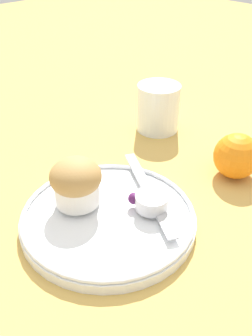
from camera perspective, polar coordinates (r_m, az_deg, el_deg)
The scene contains 8 objects.
ground_plane at distance 0.50m, azimuth -1.86°, elevation -9.85°, with size 3.00×3.00×0.00m, color tan.
plate at distance 0.50m, azimuth -2.71°, elevation -7.52°, with size 0.23×0.23×0.02m.
muffin at distance 0.50m, azimuth -7.62°, elevation -2.08°, with size 0.07×0.07×0.07m.
cream_ramekin at distance 0.50m, azimuth 3.95°, elevation -5.01°, with size 0.04×0.04×0.02m.
berry_pair at distance 0.50m, azimuth 1.85°, elevation -5.06°, with size 0.03×0.02×0.02m.
butter_knife at distance 0.53m, azimuth 3.42°, elevation -3.50°, with size 0.18×0.11×0.00m.
orange_fruit at distance 0.60m, azimuth 16.50°, elevation 1.77°, with size 0.07×0.07×0.07m.
juice_glass at distance 0.71m, azimuth 4.92°, elevation 9.14°, with size 0.08×0.08×0.09m.
Camera 1 is at (0.27, -0.24, 0.34)m, focal length 40.00 mm.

